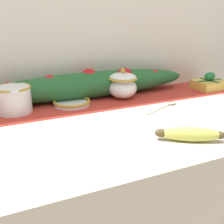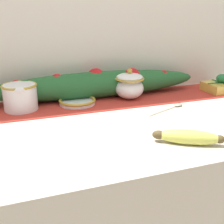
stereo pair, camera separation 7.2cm
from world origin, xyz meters
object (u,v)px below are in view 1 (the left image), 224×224
sugar_bowl (123,85)px  small_dish (72,102)px  spoon (170,104)px  gift_box (209,84)px  cream_pitcher (14,98)px  banana (190,134)px

sugar_bowl → small_dish: size_ratio=0.88×
spoon → gift_box: size_ratio=1.28×
cream_pitcher → banana: 0.60m
small_dish → gift_box: bearing=-2.7°
sugar_bowl → banana: (-0.01, -0.44, -0.04)m
small_dish → gift_box: 0.65m
sugar_bowl → spoon: 0.21m
cream_pitcher → gift_box: bearing=-2.2°
banana → gift_box: bearing=42.8°
small_dish → banana: 0.48m
spoon → banana: bearing=-139.1°
banana → spoon: (0.14, 0.29, -0.02)m
cream_pitcher → banana: (0.41, -0.44, -0.03)m
sugar_bowl → gift_box: size_ratio=0.89×
cream_pitcher → banana: size_ratio=0.81×
small_dish → gift_box: gift_box is taller
sugar_bowl → banana: sugar_bowl is taller
cream_pitcher → small_dish: 0.21m
cream_pitcher → spoon: size_ratio=0.80×
sugar_bowl → gift_box: sugar_bowl is taller
small_dish → banana: (0.21, -0.44, 0.01)m
banana → cream_pitcher: bearing=133.2°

